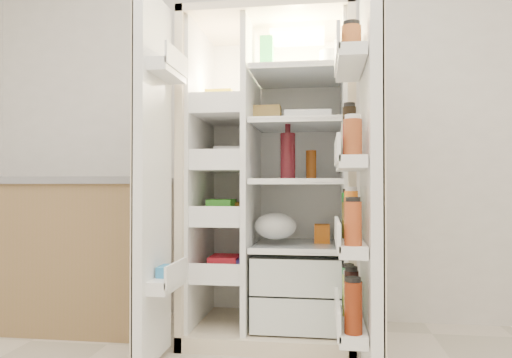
# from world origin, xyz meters

# --- Properties ---
(wall_back) EXTENTS (4.00, 0.02, 2.70)m
(wall_back) POSITION_xyz_m (0.00, 2.00, 1.35)
(wall_back) COLOR white
(wall_back) RESTS_ON floor
(refrigerator) EXTENTS (0.92, 0.70, 1.80)m
(refrigerator) POSITION_xyz_m (-0.02, 1.65, 0.74)
(refrigerator) COLOR beige
(refrigerator) RESTS_ON floor
(freezer_door) EXTENTS (0.15, 0.40, 1.72)m
(freezer_door) POSITION_xyz_m (-0.53, 1.05, 0.89)
(freezer_door) COLOR white
(freezer_door) RESTS_ON floor
(fridge_door) EXTENTS (0.17, 0.58, 1.72)m
(fridge_door) POSITION_xyz_m (0.45, 0.96, 0.87)
(fridge_door) COLOR white
(fridge_door) RESTS_ON floor
(kitchen_counter) EXTENTS (1.25, 0.67, 0.91)m
(kitchen_counter) POSITION_xyz_m (-1.36, 1.68, 0.46)
(kitchen_counter) COLOR olive
(kitchen_counter) RESTS_ON floor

